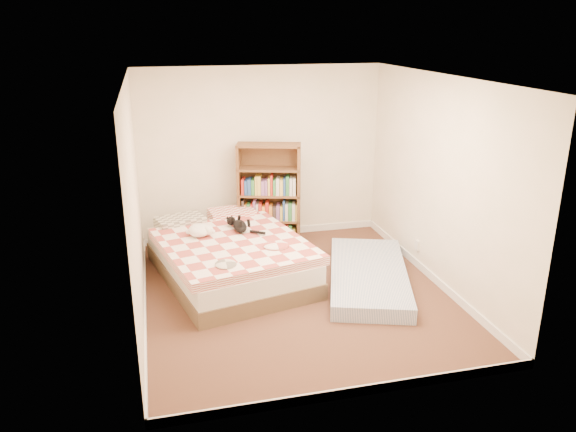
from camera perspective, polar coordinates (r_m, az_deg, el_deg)
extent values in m
cube|color=#4E2D21|center=(6.71, 0.84, -7.93)|extent=(3.50, 4.00, 0.01)
cube|color=white|center=(6.01, 0.96, 13.84)|extent=(3.50, 4.00, 0.01)
cube|color=beige|center=(8.14, -2.70, 6.26)|extent=(3.50, 0.01, 2.50)
cube|color=beige|center=(4.46, 7.46, -4.82)|extent=(3.50, 0.01, 2.50)
cube|color=beige|center=(6.06, -15.31, 1.13)|extent=(0.01, 4.00, 2.50)
cube|color=beige|center=(6.89, 15.14, 3.27)|extent=(0.01, 4.00, 2.50)
cube|color=white|center=(8.47, -2.56, -1.70)|extent=(3.50, 0.02, 0.10)
cube|color=white|center=(5.07, 6.82, -17.28)|extent=(3.50, 0.02, 0.10)
cube|color=white|center=(6.52, -14.31, -8.95)|extent=(0.02, 4.00, 0.10)
cube|color=white|center=(7.29, 14.27, -5.85)|extent=(0.02, 4.00, 0.10)
cube|color=white|center=(7.51, 12.99, -2.91)|extent=(0.03, 0.09, 0.13)
cube|color=brown|center=(7.15, -5.93, -5.40)|extent=(2.01, 2.52, 0.20)
cube|color=silver|center=(7.06, -5.99, -3.84)|extent=(1.97, 2.47, 0.22)
cube|color=#B74C44|center=(7.00, -6.04, -2.58)|extent=(2.00, 2.14, 0.11)
cube|color=#6C665B|center=(7.74, -9.61, -0.37)|extent=(0.68, 0.52, 0.17)
cube|color=#B74C44|center=(7.81, -4.25, 0.06)|extent=(0.68, 0.52, 0.17)
cube|color=brown|center=(7.88, -4.93, 1.92)|extent=(0.12, 0.29, 1.47)
cube|color=brown|center=(8.05, 1.01, 2.35)|extent=(0.12, 0.29, 1.47)
cube|color=brown|center=(8.08, -2.14, 2.42)|extent=(0.85, 0.27, 1.47)
cube|color=brown|center=(8.19, -1.88, -2.66)|extent=(0.93, 0.53, 0.03)
cube|color=brown|center=(7.95, -1.93, 2.21)|extent=(0.93, 0.53, 0.03)
cube|color=brown|center=(7.78, -1.99, 7.20)|extent=(0.93, 0.53, 0.03)
cube|color=#677FAC|center=(7.02, 8.17, -6.03)|extent=(1.51, 2.22, 0.18)
ellipsoid|color=black|center=(7.17, -4.91, -1.02)|extent=(0.31, 0.41, 0.12)
sphere|color=black|center=(7.35, -5.17, -0.41)|extent=(0.15, 0.15, 0.12)
cone|color=black|center=(7.37, -5.48, 0.01)|extent=(0.05, 0.05, 0.04)
cone|color=black|center=(7.37, -4.96, 0.05)|extent=(0.05, 0.05, 0.04)
cylinder|color=black|center=(6.96, -3.79, -1.90)|extent=(0.12, 0.21, 0.04)
ellipsoid|color=white|center=(7.05, -8.99, -1.43)|extent=(0.34, 0.37, 0.15)
sphere|color=white|center=(6.96, -8.22, -1.51)|extent=(0.14, 0.14, 0.12)
sphere|color=white|center=(6.93, -7.83, -1.70)|extent=(0.07, 0.07, 0.05)
sphere|color=white|center=(7.10, -10.02, -1.48)|extent=(0.08, 0.08, 0.07)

